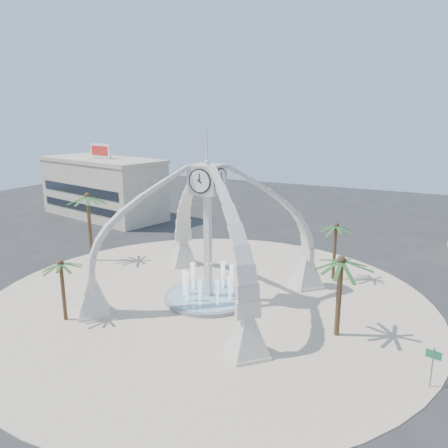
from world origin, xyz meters
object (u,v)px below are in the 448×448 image
at_px(palm_west, 87,197).
at_px(palm_north, 336,226).
at_px(fountain, 208,296).
at_px(street_sign, 433,359).
at_px(palm_south, 61,264).
at_px(clock_tower, 208,231).
at_px(palm_east, 341,261).

bearing_deg(palm_west, palm_north, 14.37).
distance_m(fountain, street_sign, 19.45).
bearing_deg(palm_south, clock_tower, 46.63).
relative_size(palm_west, street_sign, 3.13).
xyz_separation_m(palm_west, palm_north, (26.25, 6.72, -1.85)).
relative_size(palm_west, palm_north, 1.32).
bearing_deg(palm_north, palm_west, -165.63).
relative_size(fountain, palm_north, 1.26).
bearing_deg(palm_north, palm_south, -132.15).
distance_m(palm_north, street_sign, 18.74).
distance_m(palm_north, palm_south, 25.87).
bearing_deg(palm_north, fountain, -131.06).
bearing_deg(palm_north, street_sign, -58.10).
distance_m(palm_east, palm_north, 12.04).
relative_size(palm_north, palm_south, 1.15).
distance_m(palm_west, palm_north, 27.16).
distance_m(clock_tower, palm_north, 13.61).
bearing_deg(palm_west, clock_tower, -11.47).
relative_size(palm_west, palm_south, 1.52).
distance_m(clock_tower, palm_west, 17.71).
bearing_deg(palm_east, palm_south, -159.77).
xyz_separation_m(fountain, street_sign, (18.63, -5.36, 1.63)).
height_order(palm_west, palm_north, palm_west).
height_order(fountain, street_sign, fountain).
distance_m(clock_tower, street_sign, 19.92).
height_order(palm_north, palm_south, palm_north).
height_order(palm_south, street_sign, palm_south).
xyz_separation_m(palm_west, palm_south, (8.89, -12.45, -2.61)).
bearing_deg(palm_south, street_sign, 7.51).
bearing_deg(palm_east, palm_west, 170.46).
relative_size(clock_tower, palm_east, 2.62).
bearing_deg(street_sign, palm_west, 179.44).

